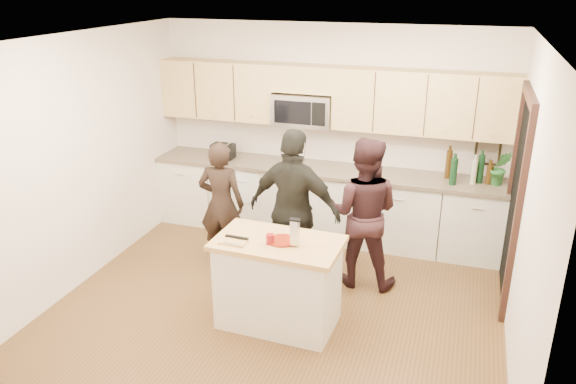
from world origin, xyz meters
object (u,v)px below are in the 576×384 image
(woman_left, at_px, (221,204))
(woman_right, at_px, (295,210))
(toaster, at_px, (223,151))
(island, at_px, (278,282))
(woman_center, at_px, (363,213))

(woman_left, xyz_separation_m, woman_right, (0.96, -0.23, 0.14))
(toaster, height_order, woman_right, woman_right)
(island, bearing_deg, toaster, 127.87)
(toaster, height_order, woman_left, woman_left)
(island, xyz_separation_m, woman_center, (0.61, 1.04, 0.39))
(island, bearing_deg, woman_left, 138.31)
(woman_left, bearing_deg, toaster, -72.22)
(toaster, relative_size, woman_center, 0.18)
(toaster, relative_size, woman_right, 0.17)
(woman_left, distance_m, woman_right, 1.00)
(toaster, relative_size, woman_left, 0.20)
(woman_right, bearing_deg, island, 103.33)
(island, xyz_separation_m, woman_left, (-1.04, 1.00, 0.29))
(woman_center, distance_m, woman_right, 0.74)
(toaster, height_order, woman_center, woman_center)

